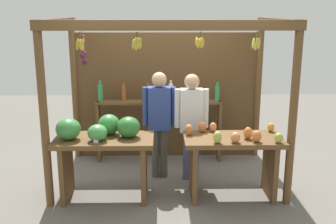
{
  "coord_description": "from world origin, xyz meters",
  "views": [
    {
      "loc": [
        -0.1,
        -5.55,
        2.38
      ],
      "look_at": [
        0.0,
        -0.18,
        1.03
      ],
      "focal_mm": 42.83,
      "sensor_mm": 36.0,
      "label": 1
    }
  ],
  "objects": [
    {
      "name": "fruit_counter_right",
      "position": [
        0.82,
        -0.67,
        0.61
      ],
      "size": [
        1.26,
        0.64,
        0.97
      ],
      "color": "brown",
      "rests_on": "ground"
    },
    {
      "name": "vendor_man",
      "position": [
        -0.12,
        -0.01,
        0.93
      ],
      "size": [
        0.48,
        0.21,
        1.56
      ],
      "rotation": [
        0.0,
        0.0,
        0.04
      ],
      "color": "#4B4B42",
      "rests_on": "ground"
    },
    {
      "name": "bottle_shelf_unit",
      "position": [
        -0.13,
        0.67,
        0.8
      ],
      "size": [
        2.0,
        0.22,
        1.33
      ],
      "color": "brown",
      "rests_on": "ground"
    },
    {
      "name": "vendor_woman",
      "position": [
        0.33,
        -0.1,
        0.92
      ],
      "size": [
        0.48,
        0.21,
        1.55
      ],
      "rotation": [
        0.0,
        0.0,
        0.0
      ],
      "color": "#494C72",
      "rests_on": "ground"
    },
    {
      "name": "ground_plane",
      "position": [
        0.0,
        0.0,
        0.0
      ],
      "size": [
        12.0,
        12.0,
        0.0
      ],
      "primitive_type": "plane",
      "color": "slate",
      "rests_on": "ground"
    },
    {
      "name": "fruit_counter_left",
      "position": [
        -0.85,
        -0.66,
        0.74
      ],
      "size": [
        1.26,
        0.67,
        1.09
      ],
      "color": "brown",
      "rests_on": "ground"
    },
    {
      "name": "market_stall",
      "position": [
        -0.0,
        0.41,
        1.33
      ],
      "size": [
        3.12,
        1.89,
        2.29
      ],
      "color": "brown",
      "rests_on": "ground"
    }
  ]
}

